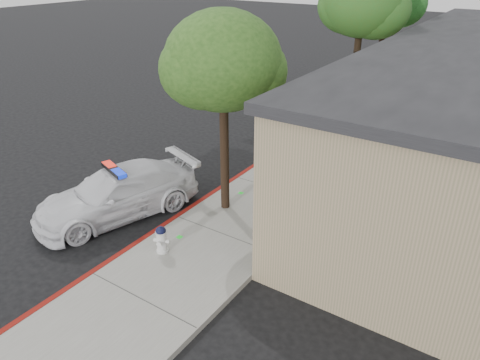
% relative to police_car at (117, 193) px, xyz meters
% --- Properties ---
extents(ground, '(120.00, 120.00, 0.00)m').
position_rel_police_car_xyz_m(ground, '(1.56, 0.63, -0.68)').
color(ground, black).
rests_on(ground, ground).
extents(sidewalk, '(3.20, 60.00, 0.15)m').
position_rel_police_car_xyz_m(sidewalk, '(3.16, 3.63, -0.61)').
color(sidewalk, gray).
rests_on(sidewalk, ground).
extents(red_curb, '(0.14, 60.00, 0.16)m').
position_rel_police_car_xyz_m(red_curb, '(1.62, 3.63, -0.60)').
color(red_curb, maroon).
rests_on(red_curb, ground).
extents(police_car, '(3.33, 5.06, 1.48)m').
position_rel_police_car_xyz_m(police_car, '(0.00, 0.00, 0.00)').
color(police_car, white).
rests_on(police_car, ground).
extents(fire_hydrant, '(0.41, 0.36, 0.72)m').
position_rel_police_car_xyz_m(fire_hydrant, '(2.43, -0.84, -0.17)').
color(fire_hydrant, silver).
rests_on(fire_hydrant, sidewalk).
extents(street_tree_near, '(2.99, 3.05, 5.47)m').
position_rel_police_car_xyz_m(street_tree_near, '(2.46, 1.83, 3.55)').
color(street_tree_near, black).
rests_on(street_tree_near, sidewalk).
extents(street_tree_mid, '(3.63, 3.36, 6.40)m').
position_rel_police_car_xyz_m(street_tree_mid, '(2.64, 11.15, 4.29)').
color(street_tree_mid, black).
rests_on(street_tree_mid, sidewalk).
extents(street_tree_far, '(3.44, 3.35, 6.26)m').
position_rel_police_car_xyz_m(street_tree_far, '(2.37, 15.31, 4.17)').
color(street_tree_far, black).
rests_on(street_tree_far, sidewalk).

